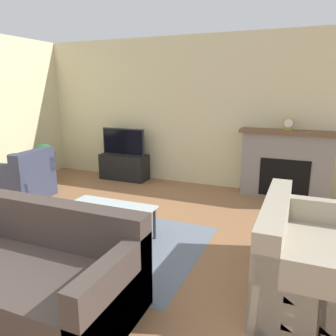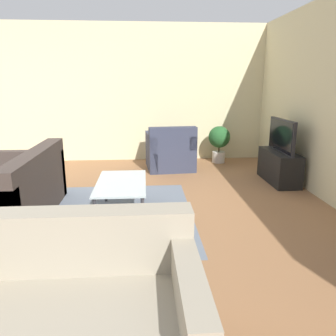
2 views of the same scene
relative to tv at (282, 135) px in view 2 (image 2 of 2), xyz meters
name	(u,v)px [view 2 (image 2 of 2)]	position (x,y,z in m)	size (l,w,h in m)	color
wall_left	(144,94)	(-1.80, -2.15, 0.59)	(0.06, 7.84, 2.70)	beige
area_rug	(119,214)	(1.20, -2.49, -0.76)	(2.26, 1.78, 0.00)	slate
tv_stand	(279,167)	(0.00, 0.00, -0.51)	(0.95, 0.38, 0.50)	black
tv	(282,135)	(0.00, 0.00, 0.00)	(0.89, 0.06, 0.52)	#232328
couch_sectional	(10,197)	(1.27, -3.73, -0.48)	(1.85, 0.95, 0.82)	#3D332D
couch_loveseat	(64,324)	(3.42, -2.62, -0.47)	(0.97, 1.50, 0.82)	#9E937F
armchair_by_window	(170,153)	(-0.97, -1.69, -0.46)	(0.94, 0.91, 0.82)	#33384C
coffee_table	(121,185)	(1.20, -2.45, -0.38)	(1.06, 0.58, 0.42)	#333338
potted_plant	(219,140)	(-1.40, -0.67, -0.31)	(0.43, 0.43, 0.73)	beige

